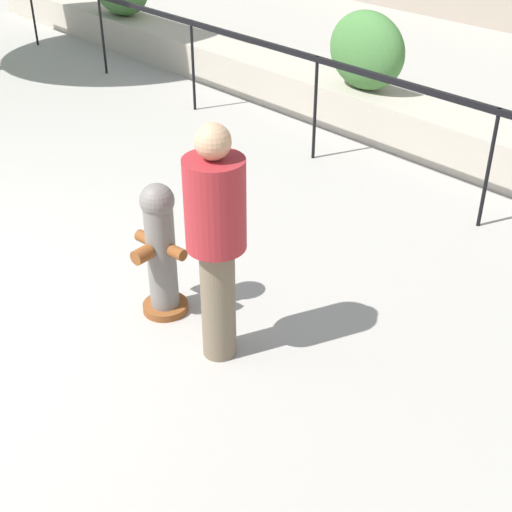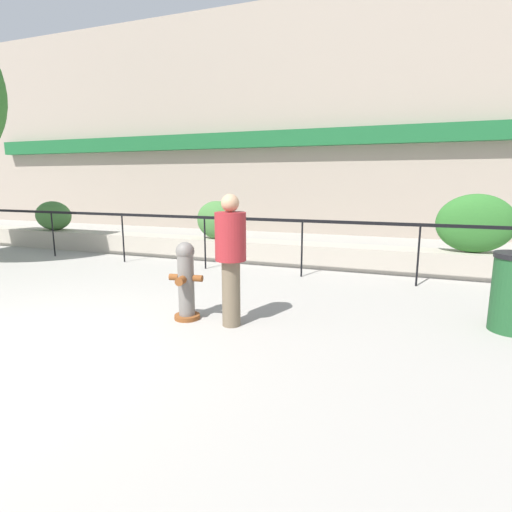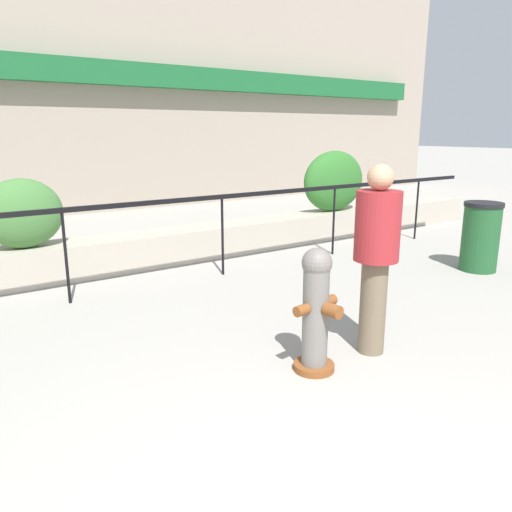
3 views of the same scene
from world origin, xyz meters
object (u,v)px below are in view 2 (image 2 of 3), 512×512
Objects in this scene: fire_hydrant at (186,280)px; pedestrian at (231,252)px; hedge_bush_0 at (53,216)px; hedge_bush_1 at (217,220)px; hedge_bush_2 at (475,224)px.

pedestrian is (0.68, -0.02, 0.44)m from fire_hydrant.
hedge_bush_0 is 0.66× the size of pedestrian.
hedge_bush_0 is at bearing 150.79° from pedestrian.
hedge_bush_1 reaches higher than fire_hydrant.
fire_hydrant is 0.62× the size of pedestrian.
fire_hydrant is (-4.07, -4.08, -0.52)m from hedge_bush_2.
hedge_bush_1 is at bearing 0.00° from hedge_bush_0.
pedestrian is (-3.39, -4.10, -0.09)m from hedge_bush_2.
hedge_bush_1 is 0.60× the size of pedestrian.
hedge_bush_2 is (10.72, 0.00, 0.16)m from hedge_bush_0.
pedestrian reaches higher than hedge_bush_2.
hedge_bush_2 is 0.83× the size of pedestrian.
fire_hydrant is (6.65, -4.08, -0.36)m from hedge_bush_0.
hedge_bush_0 is at bearing 180.00° from hedge_bush_2.
fire_hydrant is at bearing -134.89° from hedge_bush_2.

